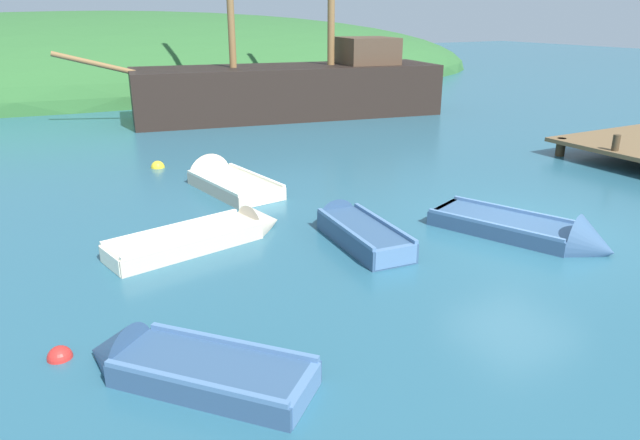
{
  "coord_description": "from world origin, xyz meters",
  "views": [
    {
      "loc": [
        -9.14,
        -7.88,
        4.25
      ],
      "look_at": [
        -3.85,
        1.74,
        0.31
      ],
      "focal_mm": 32.75,
      "sensor_mm": 36.0,
      "label": 1
    }
  ],
  "objects_px": {
    "rowboat_portside": "(211,237)",
    "buoy_yellow": "(158,168)",
    "rowboat_near_dock": "(536,235)",
    "rowboat_outer_left": "(223,182)",
    "sailing_ship": "(292,96)",
    "buoy_red": "(60,358)",
    "rowboat_far": "(354,231)",
    "rowboat_outer_right": "(179,370)"
  },
  "relations": [
    {
      "from": "rowboat_far",
      "to": "buoy_yellow",
      "type": "distance_m",
      "value": 7.69
    },
    {
      "from": "rowboat_portside",
      "to": "rowboat_far",
      "type": "height_order",
      "value": "rowboat_far"
    },
    {
      "from": "rowboat_portside",
      "to": "buoy_yellow",
      "type": "relative_size",
      "value": 9.48
    },
    {
      "from": "rowboat_portside",
      "to": "rowboat_outer_right",
      "type": "height_order",
      "value": "rowboat_outer_right"
    },
    {
      "from": "rowboat_far",
      "to": "rowboat_near_dock",
      "type": "bearing_deg",
      "value": -115.23
    },
    {
      "from": "rowboat_outer_right",
      "to": "buoy_red",
      "type": "xyz_separation_m",
      "value": [
        -1.25,
        1.15,
        -0.09
      ]
    },
    {
      "from": "rowboat_outer_left",
      "to": "rowboat_far",
      "type": "distance_m",
      "value": 4.88
    },
    {
      "from": "rowboat_near_dock",
      "to": "rowboat_outer_left",
      "type": "bearing_deg",
      "value": -170.07
    },
    {
      "from": "sailing_ship",
      "to": "rowboat_far",
      "type": "bearing_deg",
      "value": 78.96
    },
    {
      "from": "rowboat_outer_left",
      "to": "rowboat_far",
      "type": "bearing_deg",
      "value": -175.85
    },
    {
      "from": "rowboat_near_dock",
      "to": "buoy_yellow",
      "type": "distance_m",
      "value": 10.55
    },
    {
      "from": "sailing_ship",
      "to": "buoy_red",
      "type": "xyz_separation_m",
      "value": [
        -10.87,
        -15.24,
        -0.83
      ]
    },
    {
      "from": "buoy_red",
      "to": "buoy_yellow",
      "type": "height_order",
      "value": "buoy_yellow"
    },
    {
      "from": "rowboat_near_dock",
      "to": "rowboat_outer_right",
      "type": "bearing_deg",
      "value": -103.56
    },
    {
      "from": "rowboat_near_dock",
      "to": "rowboat_portside",
      "type": "relative_size",
      "value": 1.0
    },
    {
      "from": "rowboat_near_dock",
      "to": "rowboat_portside",
      "type": "height_order",
      "value": "rowboat_near_dock"
    },
    {
      "from": "rowboat_near_dock",
      "to": "buoy_red",
      "type": "relative_size",
      "value": 11.51
    },
    {
      "from": "rowboat_outer_right",
      "to": "rowboat_outer_left",
      "type": "relative_size",
      "value": 0.82
    },
    {
      "from": "rowboat_outer_right",
      "to": "rowboat_far",
      "type": "distance_m",
      "value": 5.27
    },
    {
      "from": "rowboat_portside",
      "to": "buoy_yellow",
      "type": "distance_m",
      "value": 6.31
    },
    {
      "from": "sailing_ship",
      "to": "rowboat_portside",
      "type": "bearing_deg",
      "value": 67.84
    },
    {
      "from": "sailing_ship",
      "to": "rowboat_near_dock",
      "type": "xyz_separation_m",
      "value": [
        -2.15,
        -15.25,
        -0.75
      ]
    },
    {
      "from": "rowboat_near_dock",
      "to": "rowboat_far",
      "type": "bearing_deg",
      "value": -142.4
    },
    {
      "from": "sailing_ship",
      "to": "rowboat_portside",
      "type": "relative_size",
      "value": 4.16
    },
    {
      "from": "rowboat_outer_right",
      "to": "rowboat_far",
      "type": "relative_size",
      "value": 0.95
    },
    {
      "from": "rowboat_portside",
      "to": "buoy_yellow",
      "type": "bearing_deg",
      "value": 73.67
    },
    {
      "from": "rowboat_near_dock",
      "to": "buoy_yellow",
      "type": "xyz_separation_m",
      "value": [
        -5.13,
        9.22,
        -0.09
      ]
    },
    {
      "from": "buoy_yellow",
      "to": "rowboat_portside",
      "type": "bearing_deg",
      "value": -94.95
    },
    {
      "from": "rowboat_outer_left",
      "to": "buoy_red",
      "type": "relative_size",
      "value": 10.92
    },
    {
      "from": "sailing_ship",
      "to": "buoy_yellow",
      "type": "xyz_separation_m",
      "value": [
        -7.28,
        -6.03,
        -0.83
      ]
    },
    {
      "from": "rowboat_near_dock",
      "to": "rowboat_outer_left",
      "type": "relative_size",
      "value": 1.05
    },
    {
      "from": "sailing_ship",
      "to": "buoy_red",
      "type": "distance_m",
      "value": 18.74
    },
    {
      "from": "rowboat_outer_left",
      "to": "buoy_red",
      "type": "distance_m",
      "value": 8.01
    },
    {
      "from": "rowboat_near_dock",
      "to": "buoy_red",
      "type": "bearing_deg",
      "value": -112.28
    },
    {
      "from": "sailing_ship",
      "to": "rowboat_outer_left",
      "type": "height_order",
      "value": "sailing_ship"
    },
    {
      "from": "rowboat_portside",
      "to": "rowboat_far",
      "type": "distance_m",
      "value": 2.82
    },
    {
      "from": "sailing_ship",
      "to": "buoy_red",
      "type": "relative_size",
      "value": 47.9
    },
    {
      "from": "rowboat_far",
      "to": "buoy_yellow",
      "type": "height_order",
      "value": "rowboat_far"
    },
    {
      "from": "rowboat_portside",
      "to": "rowboat_outer_right",
      "type": "relative_size",
      "value": 1.28
    },
    {
      "from": "buoy_yellow",
      "to": "rowboat_outer_left",
      "type": "bearing_deg",
      "value": -69.22
    },
    {
      "from": "rowboat_outer_left",
      "to": "sailing_ship",
      "type": "bearing_deg",
      "value": -43.87
    },
    {
      "from": "rowboat_far",
      "to": "sailing_ship",
      "type": "bearing_deg",
      "value": -16.34
    }
  ]
}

